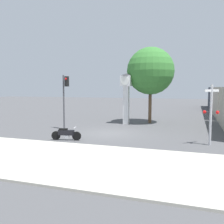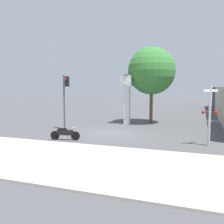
# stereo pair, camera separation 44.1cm
# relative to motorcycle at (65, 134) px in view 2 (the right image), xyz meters

# --- Properties ---
(ground_plane) EXTENTS (120.00, 120.00, 0.00)m
(ground_plane) POSITION_rel_motorcycle_xyz_m (1.82, 3.16, -0.41)
(ground_plane) COLOR #4C4C4F
(sidewalk_strip) EXTENTS (36.00, 6.00, 0.10)m
(sidewalk_strip) POSITION_rel_motorcycle_xyz_m (1.82, -4.00, -0.36)
(sidewalk_strip) COLOR #BCB7A8
(sidewalk_strip) RESTS_ON ground_plane
(motorcycle) EXTENTS (1.92, 0.57, 0.85)m
(motorcycle) POSITION_rel_motorcycle_xyz_m (0.00, 0.00, 0.00)
(motorcycle) COLOR black
(motorcycle) RESTS_ON ground_plane
(clock_tower) EXTENTS (1.12, 1.12, 4.63)m
(clock_tower) POSITION_rel_motorcycle_xyz_m (1.76, 8.08, 2.65)
(clock_tower) COLOR white
(clock_tower) RESTS_ON ground_plane
(traffic_light) EXTENTS (0.50, 0.35, 4.34)m
(traffic_light) POSITION_rel_motorcycle_xyz_m (-2.07, 3.70, 2.57)
(traffic_light) COLOR #47474C
(traffic_light) RESTS_ON ground_plane
(railroad_crossing_signal) EXTENTS (0.90, 0.82, 3.54)m
(railroad_crossing_signal) POSITION_rel_motorcycle_xyz_m (8.64, 1.41, 1.53)
(railroad_crossing_signal) COLOR #B7B7BC
(railroad_crossing_signal) RESTS_ON ground_plane
(street_tree) EXTENTS (4.39, 4.39, 7.08)m
(street_tree) POSITION_rel_motorcycle_xyz_m (3.73, 9.41, 4.47)
(street_tree) COLOR brown
(street_tree) RESTS_ON ground_plane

